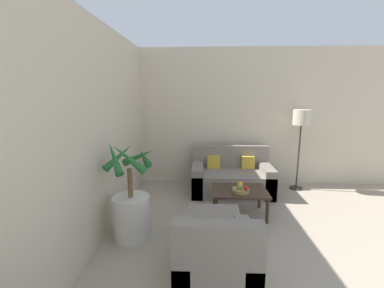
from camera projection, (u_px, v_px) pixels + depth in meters
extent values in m
cube|color=beige|center=(306.00, 118.00, 5.07)|extent=(8.20, 0.06, 2.70)
cube|color=beige|center=(26.00, 159.00, 1.87)|extent=(0.06, 8.36, 2.70)
cylinder|color=beige|center=(132.00, 217.00, 3.26)|extent=(0.47, 0.47, 0.55)
cylinder|color=brown|center=(130.00, 183.00, 3.17)|extent=(0.06, 0.06, 0.37)
cone|color=#23662D|center=(145.00, 158.00, 3.10)|extent=(0.10, 0.44, 0.35)
cone|color=#23662D|center=(138.00, 157.00, 3.31)|extent=(0.48, 0.24, 0.29)
cone|color=#23662D|center=(119.00, 157.00, 3.24)|extent=(0.35, 0.43, 0.32)
cone|color=#23662D|center=(114.00, 158.00, 3.01)|extent=(0.33, 0.40, 0.39)
cone|color=#23662D|center=(129.00, 159.00, 2.94)|extent=(0.42, 0.22, 0.40)
cube|color=gray|center=(231.00, 182.00, 4.77)|extent=(1.46, 0.83, 0.41)
cube|color=gray|center=(230.00, 156.00, 5.02)|extent=(1.46, 0.16, 0.43)
cube|color=gray|center=(198.00, 178.00, 4.78)|extent=(0.20, 0.83, 0.53)
cube|color=gray|center=(266.00, 179.00, 4.73)|extent=(0.20, 0.83, 0.53)
cube|color=gold|center=(214.00, 162.00, 4.93)|extent=(0.24, 0.12, 0.24)
cube|color=gold|center=(248.00, 162.00, 4.90)|extent=(0.24, 0.12, 0.24)
cylinder|color=#2D2823|center=(296.00, 188.00, 5.00)|extent=(0.24, 0.24, 0.03)
cylinder|color=#2D2823|center=(298.00, 157.00, 4.88)|extent=(0.03, 0.03, 1.23)
cylinder|color=beige|center=(302.00, 117.00, 4.74)|extent=(0.31, 0.31, 0.28)
cylinder|color=#38281E|center=(216.00, 210.00, 3.66)|extent=(0.05, 0.05, 0.37)
cylinder|color=#38281E|center=(267.00, 211.00, 3.63)|extent=(0.05, 0.05, 0.37)
cylinder|color=#38281E|center=(214.00, 196.00, 4.16)|extent=(0.05, 0.05, 0.37)
cylinder|color=#38281E|center=(259.00, 197.00, 4.13)|extent=(0.05, 0.05, 0.37)
cube|color=#38281E|center=(240.00, 191.00, 3.86)|extent=(0.81, 0.61, 0.03)
cylinder|color=#997A4C|center=(241.00, 190.00, 3.76)|extent=(0.26, 0.26, 0.05)
sphere|color=red|center=(246.00, 188.00, 3.69)|extent=(0.07, 0.07, 0.07)
sphere|color=olive|center=(240.00, 186.00, 3.75)|extent=(0.08, 0.08, 0.08)
sphere|color=orange|center=(240.00, 184.00, 3.83)|extent=(0.09, 0.09, 0.09)
cube|color=gray|center=(215.00, 261.00, 2.52)|extent=(0.77, 0.83, 0.40)
cube|color=gray|center=(218.00, 245.00, 2.12)|extent=(0.77, 0.16, 0.39)
cube|color=gray|center=(184.00, 256.00, 2.53)|extent=(0.16, 0.83, 0.50)
cube|color=gray|center=(246.00, 258.00, 2.50)|extent=(0.16, 0.83, 0.50)
cube|color=gray|center=(213.00, 225.00, 3.27)|extent=(0.66, 0.47, 0.36)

